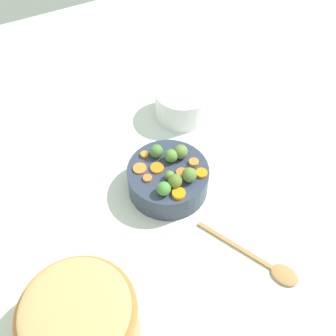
{
  "coord_description": "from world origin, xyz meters",
  "views": [
    {
      "loc": [
        0.37,
        0.58,
        1.02
      ],
      "look_at": [
        0.04,
        -0.06,
        0.12
      ],
      "focal_mm": 42.92,
      "sensor_mm": 36.0,
      "label": 1
    }
  ],
  "objects_px": {
    "serving_bowl_carrots": "(168,179)",
    "metal_pot": "(81,321)",
    "wooden_spoon": "(269,266)",
    "casserole_dish": "(182,103)"
  },
  "relations": [
    {
      "from": "serving_bowl_carrots",
      "to": "metal_pot",
      "type": "relative_size",
      "value": 0.9
    },
    {
      "from": "serving_bowl_carrots",
      "to": "wooden_spoon",
      "type": "distance_m",
      "value": 0.38
    },
    {
      "from": "serving_bowl_carrots",
      "to": "casserole_dish",
      "type": "bearing_deg",
      "value": -126.5
    },
    {
      "from": "serving_bowl_carrots",
      "to": "casserole_dish",
      "type": "xyz_separation_m",
      "value": [
        -0.2,
        -0.26,
        0.01
      ]
    },
    {
      "from": "casserole_dish",
      "to": "wooden_spoon",
      "type": "bearing_deg",
      "value": 82.77
    },
    {
      "from": "metal_pot",
      "to": "wooden_spoon",
      "type": "height_order",
      "value": "metal_pot"
    },
    {
      "from": "metal_pot",
      "to": "wooden_spoon",
      "type": "relative_size",
      "value": 0.94
    },
    {
      "from": "metal_pot",
      "to": "casserole_dish",
      "type": "bearing_deg",
      "value": -136.19
    },
    {
      "from": "metal_pot",
      "to": "casserole_dish",
      "type": "distance_m",
      "value": 0.79
    },
    {
      "from": "serving_bowl_carrots",
      "to": "metal_pot",
      "type": "distance_m",
      "value": 0.47
    }
  ]
}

